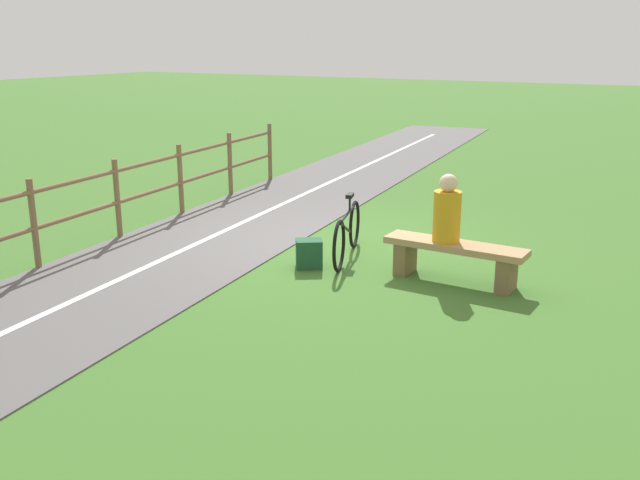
{
  "coord_description": "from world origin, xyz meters",
  "views": [
    {
      "loc": [
        -4.69,
        8.36,
        2.78
      ],
      "look_at": [
        -1.39,
        2.52,
        0.87
      ],
      "focal_mm": 39.74,
      "sensor_mm": 36.0,
      "label": 1
    }
  ],
  "objects_px": {
    "bench": "(454,255)",
    "backpack": "(309,254)",
    "person_seated": "(447,212)",
    "bicycle": "(347,233)"
  },
  "relations": [
    {
      "from": "bench",
      "to": "person_seated",
      "type": "bearing_deg",
      "value": 0.0
    },
    {
      "from": "bicycle",
      "to": "person_seated",
      "type": "bearing_deg",
      "value": 65.28
    },
    {
      "from": "bench",
      "to": "person_seated",
      "type": "distance_m",
      "value": 0.52
    },
    {
      "from": "bench",
      "to": "person_seated",
      "type": "relative_size",
      "value": 2.11
    },
    {
      "from": "person_seated",
      "to": "bicycle",
      "type": "distance_m",
      "value": 1.5
    },
    {
      "from": "bench",
      "to": "backpack",
      "type": "bearing_deg",
      "value": 14.12
    },
    {
      "from": "bench",
      "to": "backpack",
      "type": "height_order",
      "value": "bench"
    },
    {
      "from": "person_seated",
      "to": "backpack",
      "type": "bearing_deg",
      "value": 15.11
    },
    {
      "from": "bicycle",
      "to": "backpack",
      "type": "relative_size",
      "value": 4.09
    },
    {
      "from": "bench",
      "to": "backpack",
      "type": "distance_m",
      "value": 1.81
    }
  ]
}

